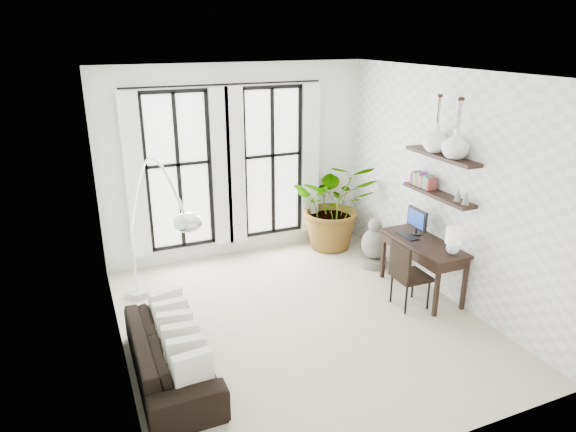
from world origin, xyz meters
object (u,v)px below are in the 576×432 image
desk (425,247)px  desk_chair (406,271)px  arc_lamp (152,196)px  plant (335,204)px  buddha (374,246)px  sofa (171,353)px

desk → desk_chair: 0.54m
desk → arc_lamp: size_ratio=0.59×
desk → plant: bearing=99.6°
plant → desk_chair: 2.30m
plant → desk_chair: size_ratio=1.68×
plant → buddha: size_ratio=1.96×
sofa → arc_lamp: size_ratio=0.85×
plant → buddha: (0.22, -0.96, -0.46)m
arc_lamp → buddha: 3.84m
desk → arc_lamp: 3.83m
desk → arc_lamp: arc_lamp is taller
desk → buddha: 1.20m
arc_lamp → desk: bearing=-9.1°
arc_lamp → desk_chair: bearing=-13.9°
desk_chair → buddha: bearing=77.3°
arc_lamp → buddha: arc_lamp is taller
plant → arc_lamp: arc_lamp is taller
desk_chair → buddha: (0.33, 1.32, -0.20)m
sofa → desk: bearing=-82.8°
sofa → desk_chair: bearing=-85.4°
desk → buddha: bearing=96.5°
sofa → buddha: (3.62, 1.58, 0.06)m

